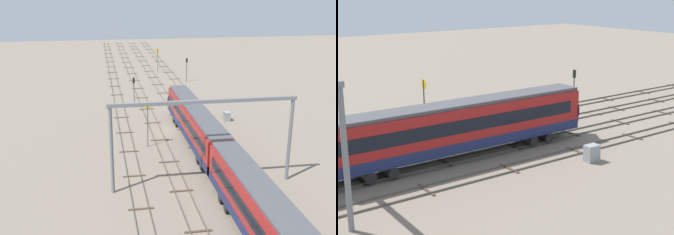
{
  "view_description": "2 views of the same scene",
  "coord_description": "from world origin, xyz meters",
  "views": [
    {
      "loc": [
        -56.38,
        9.87,
        19.94
      ],
      "look_at": [
        -0.06,
        0.45,
        1.96
      ],
      "focal_mm": 45.59,
      "sensor_mm": 36.0,
      "label": 1
    },
    {
      "loc": [
        -26.41,
        -37.23,
        14.37
      ],
      "look_at": [
        -0.63,
        -1.87,
        2.8
      ],
      "focal_mm": 54.15,
      "sensor_mm": 36.0,
      "label": 2
    }
  ],
  "objects": [
    {
      "name": "track_near_foreground",
      "position": [
        0.0,
        -6.55,
        0.07
      ],
      "size": [
        192.86,
        2.4,
        0.16
      ],
      "color": "#59544C",
      "rests_on": "ground"
    },
    {
      "name": "ground_plane",
      "position": [
        0.0,
        0.0,
        0.0
      ],
      "size": [
        208.86,
        208.86,
        0.0
      ],
      "primitive_type": "plane",
      "color": "gray"
    },
    {
      "name": "relay_cabinet",
      "position": [
        2.96,
        -9.09,
        0.71
      ],
      "size": [
        1.23,
        0.86,
        1.42
      ],
      "color": "gray",
      "rests_on": "ground"
    },
    {
      "name": "speed_sign_mid_trackside",
      "position": [
        -5.69,
        4.0,
        3.83
      ],
      "size": [
        0.14,
        0.93,
        5.96
      ],
      "color": "#4C4C51",
      "rests_on": "ground"
    },
    {
      "name": "signal_light_trackside_approach",
      "position": [
        13.28,
        4.02,
        3.22
      ],
      "size": [
        0.31,
        0.32,
        4.96
      ],
      "color": "#4C4C51",
      "rests_on": "ground"
    },
    {
      "name": "track_second_far",
      "position": [
        0.0,
        6.55,
        0.07
      ],
      "size": [
        192.86,
        2.4,
        0.16
      ],
      "color": "#59544C",
      "rests_on": "ground"
    },
    {
      "name": "track_middle",
      "position": [
        0.0,
        2.18,
        0.07
      ],
      "size": [
        192.86,
        2.4,
        0.16
      ],
      "color": "#59544C",
      "rests_on": "ground"
    },
    {
      "name": "track_with_train",
      "position": [
        0.0,
        -2.18,
        0.07
      ],
      "size": [
        192.86,
        2.4,
        0.16
      ],
      "color": "#59544C",
      "rests_on": "ground"
    }
  ]
}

